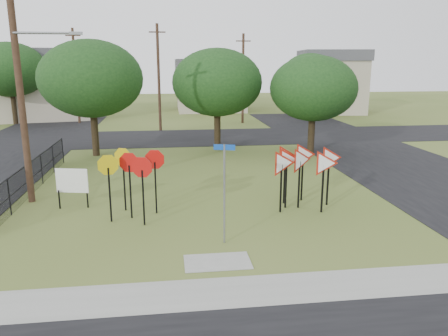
{
  "coord_description": "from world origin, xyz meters",
  "views": [
    {
      "loc": [
        -1.36,
        -14.44,
        5.89
      ],
      "look_at": [
        0.9,
        3.0,
        1.6
      ],
      "focal_mm": 35.0,
      "sensor_mm": 36.0,
      "label": 1
    }
  ],
  "objects_px": {
    "street_name_sign": "(224,188)",
    "yield_sign_cluster": "(301,162)",
    "info_board": "(72,182)",
    "stop_sign_cluster": "(132,169)"
  },
  "relations": [
    {
      "from": "stop_sign_cluster",
      "to": "yield_sign_cluster",
      "type": "height_order",
      "value": "stop_sign_cluster"
    },
    {
      "from": "stop_sign_cluster",
      "to": "info_board",
      "type": "distance_m",
      "value": 3.03
    },
    {
      "from": "stop_sign_cluster",
      "to": "street_name_sign",
      "type": "bearing_deg",
      "value": -42.24
    },
    {
      "from": "street_name_sign",
      "to": "stop_sign_cluster",
      "type": "distance_m",
      "value": 4.28
    },
    {
      "from": "street_name_sign",
      "to": "yield_sign_cluster",
      "type": "bearing_deg",
      "value": 42.41
    },
    {
      "from": "street_name_sign",
      "to": "stop_sign_cluster",
      "type": "relative_size",
      "value": 1.28
    },
    {
      "from": "stop_sign_cluster",
      "to": "info_board",
      "type": "relative_size",
      "value": 1.55
    },
    {
      "from": "info_board",
      "to": "street_name_sign",
      "type": "bearing_deg",
      "value": -37.1
    },
    {
      "from": "street_name_sign",
      "to": "info_board",
      "type": "bearing_deg",
      "value": 142.9
    },
    {
      "from": "yield_sign_cluster",
      "to": "info_board",
      "type": "relative_size",
      "value": 1.97
    }
  ]
}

